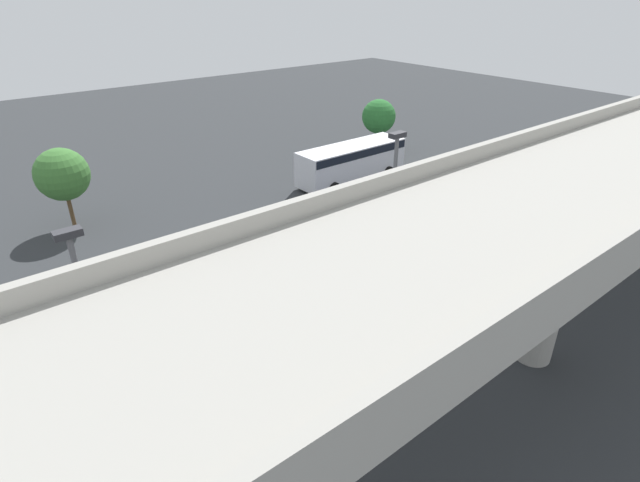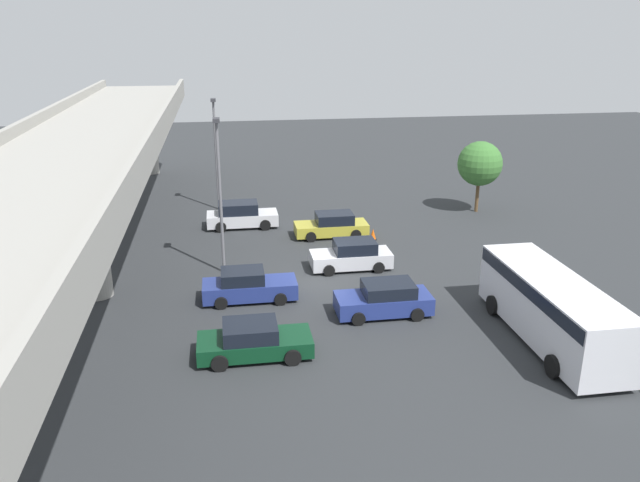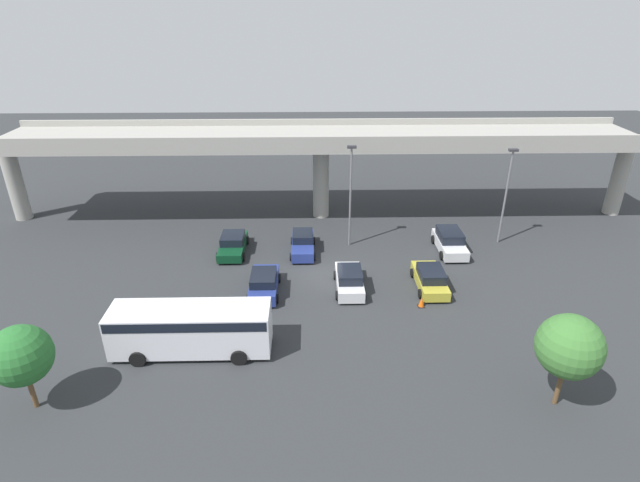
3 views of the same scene
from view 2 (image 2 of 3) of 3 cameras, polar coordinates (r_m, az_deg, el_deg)
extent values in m
plane|color=#2D3033|center=(32.48, 0.11, -3.75)|extent=(116.57, 116.57, 0.00)
cube|color=#9E9B93|center=(30.70, -21.06, 7.70)|extent=(54.40, 6.79, 0.90)
cube|color=#9E9B93|center=(30.07, -15.10, 9.51)|extent=(54.40, 0.30, 0.55)
cube|color=#9E9B93|center=(31.42, -27.06, 8.48)|extent=(54.40, 0.30, 0.55)
cylinder|color=#9E9B93|center=(31.60, -20.24, 0.90)|extent=(1.43, 1.43, 6.77)
cylinder|color=#9E9B93|center=(57.84, -15.43, 9.27)|extent=(1.43, 1.43, 6.77)
cube|color=#0C381E|center=(25.49, -5.97, -9.39)|extent=(1.89, 4.57, 0.65)
cube|color=black|center=(25.19, -6.41, -8.14)|extent=(1.74, 2.16, 0.62)
cylinder|color=black|center=(26.51, -2.99, -8.54)|extent=(0.22, 0.67, 0.67)
cylinder|color=black|center=(24.83, -2.50, -10.59)|extent=(0.22, 0.67, 0.67)
cylinder|color=black|center=(26.42, -9.19, -8.89)|extent=(0.22, 0.67, 0.67)
cylinder|color=black|center=(24.72, -9.16, -10.98)|extent=(0.22, 0.67, 0.67)
cube|color=navy|center=(28.91, 5.79, -5.64)|extent=(1.82, 4.37, 0.79)
cube|color=black|center=(28.69, 6.28, -4.35)|extent=(1.67, 2.31, 0.59)
cylinder|color=black|center=(27.91, 3.54, -7.12)|extent=(0.22, 0.62, 0.62)
cylinder|color=black|center=(29.55, 2.76, -5.54)|extent=(0.22, 0.62, 0.62)
cylinder|color=black|center=(28.58, 8.89, -6.67)|extent=(0.22, 0.62, 0.62)
cylinder|color=black|center=(30.18, 7.83, -5.16)|extent=(0.22, 0.62, 0.62)
cube|color=navy|center=(30.44, -6.42, -4.37)|extent=(1.71, 4.52, 0.78)
cube|color=black|center=(30.17, -7.10, -3.21)|extent=(1.57, 2.05, 0.60)
cylinder|color=black|center=(31.42, -3.93, -4.02)|extent=(0.22, 0.60, 0.60)
cylinder|color=black|center=(29.82, -3.62, -5.33)|extent=(0.22, 0.60, 0.60)
cylinder|color=black|center=(31.33, -9.05, -4.30)|extent=(0.22, 0.60, 0.60)
cylinder|color=black|center=(29.73, -9.03, -5.63)|extent=(0.22, 0.60, 0.60)
cube|color=silver|center=(34.09, 2.83, -1.64)|extent=(1.76, 4.38, 0.77)
cube|color=black|center=(33.89, 3.21, -0.49)|extent=(1.62, 2.22, 0.65)
cylinder|color=black|center=(33.12, 0.84, -2.71)|extent=(0.22, 0.61, 0.61)
cylinder|color=black|center=(34.77, 0.33, -1.62)|extent=(0.22, 0.61, 0.61)
cylinder|color=black|center=(33.66, 5.40, -2.43)|extent=(0.22, 0.61, 0.61)
cylinder|color=black|center=(35.29, 4.69, -1.37)|extent=(0.22, 0.61, 0.61)
cube|color=gold|center=(39.28, 1.02, 1.17)|extent=(1.79, 4.56, 0.68)
cube|color=black|center=(39.11, 1.33, 2.11)|extent=(1.65, 2.29, 0.65)
cylinder|color=black|center=(38.27, -0.83, 0.37)|extent=(0.22, 0.64, 0.64)
cylinder|color=black|center=(39.99, -1.21, 1.21)|extent=(0.22, 0.64, 0.64)
cylinder|color=black|center=(38.75, 3.31, 0.58)|extent=(0.22, 0.64, 0.64)
cylinder|color=black|center=(40.45, 2.77, 1.40)|extent=(0.22, 0.64, 0.64)
cube|color=silver|center=(41.39, -7.10, 2.06)|extent=(1.87, 4.61, 0.76)
cube|color=black|center=(41.18, -7.50, 3.03)|extent=(1.72, 2.54, 0.72)
cylinder|color=black|center=(42.44, -5.21, 2.24)|extent=(0.22, 0.69, 0.69)
cylinder|color=black|center=(40.61, -5.02, 1.46)|extent=(0.22, 0.69, 0.69)
cylinder|color=black|center=(42.36, -9.07, 2.04)|extent=(0.22, 0.69, 0.69)
cylinder|color=black|center=(40.53, -9.05, 1.25)|extent=(0.22, 0.69, 0.69)
cube|color=silver|center=(27.80, 20.37, -5.73)|extent=(8.88, 2.46, 2.54)
cube|color=black|center=(27.44, 20.59, -4.00)|extent=(8.70, 2.51, 0.56)
cylinder|color=black|center=(26.83, 25.30, -9.89)|extent=(0.90, 0.29, 0.90)
cylinder|color=black|center=(25.57, 20.56, -10.68)|extent=(0.90, 0.29, 0.90)
cylinder|color=black|center=(30.98, 19.77, -5.23)|extent=(0.90, 0.29, 0.90)
cylinder|color=black|center=(29.89, 15.52, -5.67)|extent=(0.90, 0.29, 0.90)
cylinder|color=slate|center=(44.91, -9.47, 7.60)|extent=(0.16, 0.16, 7.68)
cube|color=#333338|center=(44.30, -9.75, 12.59)|extent=(0.70, 0.35, 0.20)
cylinder|color=slate|center=(32.84, -9.09, 3.71)|extent=(0.16, 0.16, 8.06)
cube|color=#333338|center=(32.00, -9.48, 10.85)|extent=(0.70, 0.35, 0.20)
cylinder|color=brown|center=(45.78, 14.17, 3.94)|extent=(0.24, 0.24, 2.16)
sphere|color=#3D7533|center=(45.23, 14.41, 6.87)|extent=(3.11, 3.11, 3.11)
cube|color=black|center=(38.94, 4.85, 0.17)|extent=(0.44, 0.44, 0.04)
cone|color=#EA590F|center=(38.83, 4.86, 0.63)|extent=(0.40, 0.40, 0.70)
camera|label=1|loc=(48.02, -26.58, 18.25)|focal=28.00mm
camera|label=3|loc=(46.43, 46.15, 20.49)|focal=28.00mm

